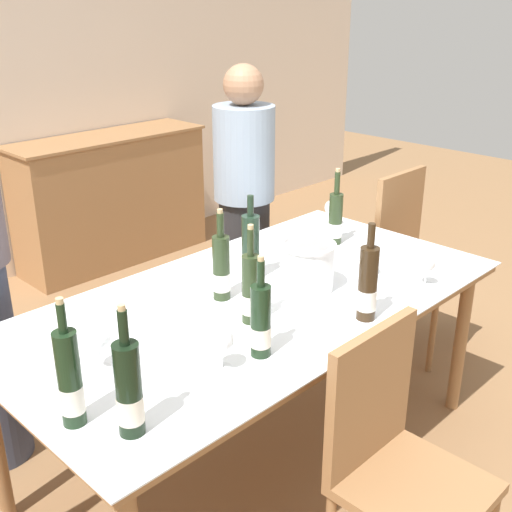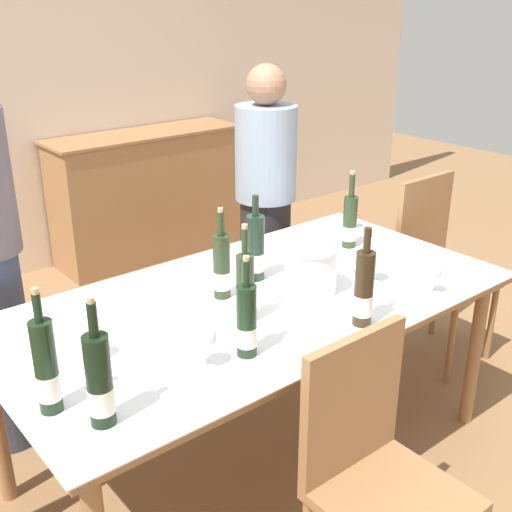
# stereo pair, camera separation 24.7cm
# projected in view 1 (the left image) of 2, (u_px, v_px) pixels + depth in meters

# --- Properties ---
(ground_plane) EXTENTS (12.00, 12.00, 0.00)m
(ground_plane) POSITION_uv_depth(u_px,v_px,m) (256.00, 455.00, 2.83)
(ground_plane) COLOR olive
(sideboard_cabinet) EXTENTS (1.46, 0.46, 0.95)m
(sideboard_cabinet) POSITION_uv_depth(u_px,v_px,m) (112.00, 199.00, 4.75)
(sideboard_cabinet) COLOR #996B42
(sideboard_cabinet) RESTS_ON ground_plane
(dining_table) EXTENTS (2.06, 1.06, 0.77)m
(dining_table) POSITION_uv_depth(u_px,v_px,m) (256.00, 312.00, 2.56)
(dining_table) COLOR #996B42
(dining_table) RESTS_ON ground_plane
(ice_bucket) EXTENTS (0.22, 0.22, 0.20)m
(ice_bucket) POSITION_uv_depth(u_px,v_px,m) (308.00, 265.00, 2.58)
(ice_bucket) COLOR white
(ice_bucket) RESTS_ON dining_table
(wine_bottle_0) EXTENTS (0.07, 0.07, 0.37)m
(wine_bottle_0) POSITION_uv_depth(u_px,v_px,m) (221.00, 269.00, 2.49)
(wine_bottle_0) COLOR #28381E
(wine_bottle_0) RESTS_ON dining_table
(wine_bottle_1) EXTENTS (0.07, 0.07, 0.37)m
(wine_bottle_1) POSITION_uv_depth(u_px,v_px,m) (368.00, 286.00, 2.33)
(wine_bottle_1) COLOR #332314
(wine_bottle_1) RESTS_ON dining_table
(wine_bottle_2) EXTENTS (0.08, 0.08, 0.37)m
(wine_bottle_2) POSITION_uv_depth(u_px,v_px,m) (251.00, 250.00, 2.66)
(wine_bottle_2) COLOR #1E3323
(wine_bottle_2) RESTS_ON dining_table
(wine_bottle_3) EXTENTS (0.07, 0.07, 0.38)m
(wine_bottle_3) POSITION_uv_depth(u_px,v_px,m) (251.00, 290.00, 2.31)
(wine_bottle_3) COLOR #28381E
(wine_bottle_3) RESTS_ON dining_table
(wine_bottle_4) EXTENTS (0.07, 0.07, 0.36)m
(wine_bottle_4) POSITION_uv_depth(u_px,v_px,m) (261.00, 322.00, 2.10)
(wine_bottle_4) COLOR black
(wine_bottle_4) RESTS_ON dining_table
(wine_bottle_5) EXTENTS (0.07, 0.07, 0.39)m
(wine_bottle_5) POSITION_uv_depth(u_px,v_px,m) (70.00, 381.00, 1.75)
(wine_bottle_5) COLOR black
(wine_bottle_5) RESTS_ON dining_table
(wine_bottle_6) EXTENTS (0.07, 0.07, 0.39)m
(wine_bottle_6) POSITION_uv_depth(u_px,v_px,m) (129.00, 391.00, 1.72)
(wine_bottle_6) COLOR black
(wine_bottle_6) RESTS_ON dining_table
(wine_bottle_7) EXTENTS (0.07, 0.07, 0.37)m
(wine_bottle_7) POSITION_uv_depth(u_px,v_px,m) (335.00, 219.00, 3.05)
(wine_bottle_7) COLOR #28381E
(wine_bottle_7) RESTS_ON dining_table
(wine_glass_0) EXTENTS (0.09, 0.09, 0.14)m
(wine_glass_0) POSITION_uv_depth(u_px,v_px,m) (366.00, 255.00, 2.70)
(wine_glass_0) COLOR white
(wine_glass_0) RESTS_ON dining_table
(wine_glass_1) EXTENTS (0.08, 0.08, 0.15)m
(wine_glass_1) POSITION_uv_depth(u_px,v_px,m) (221.00, 341.00, 2.02)
(wine_glass_1) COLOR white
(wine_glass_1) RESTS_ON dining_table
(wine_glass_2) EXTENTS (0.08, 0.08, 0.13)m
(wine_glass_2) POSITION_uv_depth(u_px,v_px,m) (332.00, 209.00, 3.30)
(wine_glass_2) COLOR white
(wine_glass_2) RESTS_ON dining_table
(wine_glass_3) EXTENTS (0.07, 0.07, 0.13)m
(wine_glass_3) POSITION_uv_depth(u_px,v_px,m) (427.00, 266.00, 2.62)
(wine_glass_3) COLOR white
(wine_glass_3) RESTS_ON dining_table
(wine_glass_4) EXTENTS (0.08, 0.08, 0.16)m
(wine_glass_4) POSITION_uv_depth(u_px,v_px,m) (98.00, 339.00, 2.02)
(wine_glass_4) COLOR white
(wine_glass_4) RESTS_ON dining_table
(chair_near_front) EXTENTS (0.42, 0.42, 0.94)m
(chair_near_front) POSITION_uv_depth(u_px,v_px,m) (393.00, 452.00, 2.04)
(chair_near_front) COLOR #996B42
(chair_near_front) RESTS_ON ground_plane
(chair_right_end) EXTENTS (0.42, 0.42, 0.99)m
(chair_right_end) POSITION_uv_depth(u_px,v_px,m) (412.00, 252.00, 3.55)
(chair_right_end) COLOR #996B42
(chair_right_end) RESTS_ON ground_plane
(person_guest_left) EXTENTS (0.33, 0.33, 1.56)m
(person_guest_left) POSITION_uv_depth(u_px,v_px,m) (244.00, 210.00, 3.53)
(person_guest_left) COLOR #262628
(person_guest_left) RESTS_ON ground_plane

